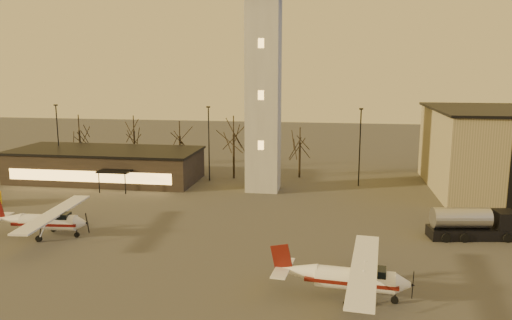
# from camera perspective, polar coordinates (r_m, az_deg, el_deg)

# --- Properties ---
(ground) EXTENTS (220.00, 220.00, 0.00)m
(ground) POSITION_cam_1_polar(r_m,az_deg,el_deg) (35.38, -6.41, -14.99)
(ground) COLOR #474541
(ground) RESTS_ON ground
(control_tower) EXTENTS (6.80, 6.80, 32.60)m
(control_tower) POSITION_cam_1_polar(r_m,az_deg,el_deg) (61.37, 0.86, 11.56)
(control_tower) COLOR #9F9D96
(control_tower) RESTS_ON ground
(terminal) EXTENTS (25.40, 12.20, 4.30)m
(terminal) POSITION_cam_1_polar(r_m,az_deg,el_deg) (71.05, -16.77, -0.53)
(terminal) COLOR black
(terminal) RESTS_ON ground
(light_poles) EXTENTS (58.50, 12.25, 10.14)m
(light_poles) POSITION_cam_1_polar(r_m,az_deg,el_deg) (63.05, 1.41, 1.57)
(light_poles) COLOR black
(light_poles) RESTS_ON ground
(tree_row) EXTENTS (37.20, 9.20, 8.80)m
(tree_row) POSITION_cam_1_polar(r_m,az_deg,el_deg) (73.99, -8.71, 3.19)
(tree_row) COLOR black
(tree_row) RESTS_ON ground
(cessna_front) EXTENTS (9.93, 12.53, 3.44)m
(cessna_front) POSITION_cam_1_polar(r_m,az_deg,el_deg) (34.63, 11.47, -13.58)
(cessna_front) COLOR white
(cessna_front) RESTS_ON ground
(cessna_rear) EXTENTS (9.70, 12.25, 3.37)m
(cessna_rear) POSITION_cam_1_polar(r_m,az_deg,el_deg) (49.34, -22.42, -6.85)
(cessna_rear) COLOR silver
(cessna_rear) RESTS_ON ground
(fuel_truck) EXTENTS (7.92, 3.47, 2.85)m
(fuel_truck) POSITION_cam_1_polar(r_m,az_deg,el_deg) (49.36, 23.44, -6.95)
(fuel_truck) COLOR black
(fuel_truck) RESTS_ON ground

